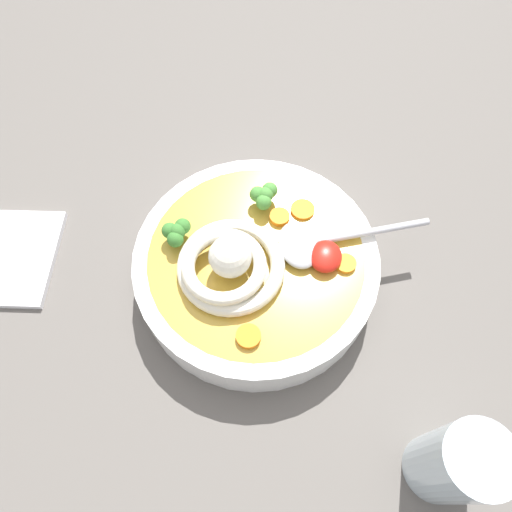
# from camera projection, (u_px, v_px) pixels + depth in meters

# --- Properties ---
(table_slab) EXTENTS (1.19, 1.19, 0.04)m
(table_slab) POSITION_uv_depth(u_px,v_px,m) (236.00, 254.00, 0.59)
(table_slab) COLOR #5B5651
(table_slab) RESTS_ON ground
(soup_bowl) EXTENTS (0.27, 0.27, 0.05)m
(soup_bowl) POSITION_uv_depth(u_px,v_px,m) (256.00, 267.00, 0.53)
(soup_bowl) COLOR white
(soup_bowl) RESTS_ON table_slab
(noodle_pile) EXTENTS (0.13, 0.12, 0.05)m
(noodle_pile) POSITION_uv_depth(u_px,v_px,m) (229.00, 264.00, 0.49)
(noodle_pile) COLOR silver
(noodle_pile) RESTS_ON soup_bowl
(soup_spoon) EXTENTS (0.10, 0.17, 0.02)m
(soup_spoon) POSITION_uv_depth(u_px,v_px,m) (311.00, 243.00, 0.51)
(soup_spoon) COLOR #B7B7BC
(soup_spoon) RESTS_ON soup_bowl
(chili_sauce_dollop) EXTENTS (0.04, 0.04, 0.02)m
(chili_sauce_dollop) POSITION_uv_depth(u_px,v_px,m) (325.00, 256.00, 0.50)
(chili_sauce_dollop) COLOR red
(chili_sauce_dollop) RESTS_ON soup_bowl
(broccoli_floret_center) EXTENTS (0.04, 0.03, 0.03)m
(broccoli_floret_center) POSITION_uv_depth(u_px,v_px,m) (264.00, 196.00, 0.53)
(broccoli_floret_center) COLOR #7A9E60
(broccoli_floret_center) RESTS_ON soup_bowl
(broccoli_floret_right) EXTENTS (0.03, 0.03, 0.03)m
(broccoli_floret_right) POSITION_uv_depth(u_px,v_px,m) (176.00, 232.00, 0.50)
(broccoli_floret_right) COLOR #7A9E60
(broccoli_floret_right) RESTS_ON soup_bowl
(carrot_slice_beside_chili) EXTENTS (0.02, 0.02, 0.01)m
(carrot_slice_beside_chili) POSITION_uv_depth(u_px,v_px,m) (345.00, 264.00, 0.50)
(carrot_slice_beside_chili) COLOR orange
(carrot_slice_beside_chili) RESTS_ON soup_bowl
(carrot_slice_extra_a) EXTENTS (0.03, 0.03, 0.01)m
(carrot_slice_extra_a) POSITION_uv_depth(u_px,v_px,m) (248.00, 336.00, 0.46)
(carrot_slice_extra_a) COLOR orange
(carrot_slice_extra_a) RESTS_ON soup_bowl
(carrot_slice_near_spoon) EXTENTS (0.02, 0.02, 0.01)m
(carrot_slice_near_spoon) POSITION_uv_depth(u_px,v_px,m) (280.00, 217.00, 0.53)
(carrot_slice_near_spoon) COLOR orange
(carrot_slice_near_spoon) RESTS_ON soup_bowl
(carrot_slice_beside_noodles) EXTENTS (0.03, 0.03, 0.00)m
(carrot_slice_beside_noodles) POSITION_uv_depth(u_px,v_px,m) (303.00, 210.00, 0.53)
(carrot_slice_beside_noodles) COLOR orange
(carrot_slice_beside_noodles) RESTS_ON soup_bowl
(drinking_glass) EXTENTS (0.06, 0.06, 0.11)m
(drinking_glass) POSITION_uv_depth(u_px,v_px,m) (456.00, 464.00, 0.40)
(drinking_glass) COLOR silver
(drinking_glass) RESTS_ON table_slab
(folded_napkin) EXTENTS (0.15, 0.13, 0.01)m
(folded_napkin) POSITION_uv_depth(u_px,v_px,m) (10.00, 257.00, 0.56)
(folded_napkin) COLOR white
(folded_napkin) RESTS_ON table_slab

